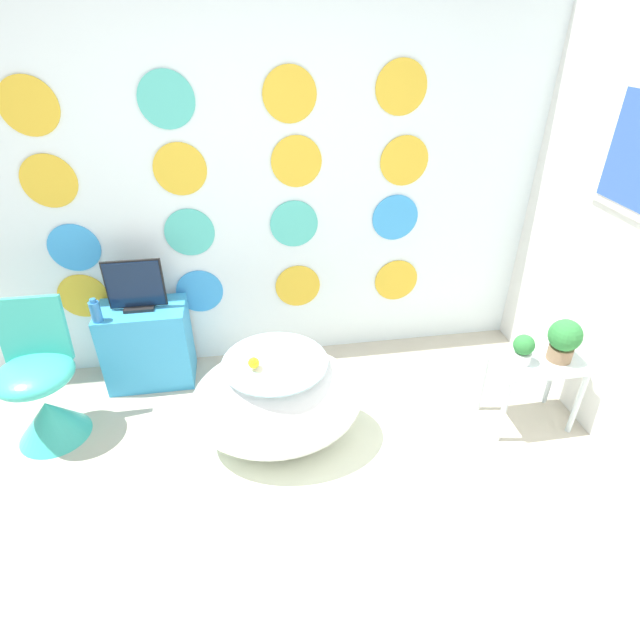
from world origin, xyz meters
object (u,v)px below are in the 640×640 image
(chair, at_px, (44,397))
(tv, at_px, (135,287))
(bathtub, at_px, (277,401))
(potted_plant_right, at_px, (564,339))
(potted_plant_left, at_px, (523,349))
(vase, at_px, (96,311))

(chair, bearing_deg, tv, 40.87)
(bathtub, height_order, chair, chair)
(bathtub, distance_m, potted_plant_right, 1.61)
(tv, relative_size, potted_plant_left, 1.99)
(bathtub, distance_m, chair, 1.32)
(bathtub, distance_m, vase, 1.21)
(potted_plant_left, relative_size, potted_plant_right, 0.69)
(chair, bearing_deg, potted_plant_right, -6.77)
(bathtub, relative_size, potted_plant_right, 3.77)
(tv, xyz_separation_m, potted_plant_left, (2.14, -0.78, -0.16))
(bathtub, bearing_deg, tv, 137.99)
(chair, distance_m, potted_plant_left, 2.68)
(tv, bearing_deg, potted_plant_right, -18.36)
(bathtub, xyz_separation_m, potted_plant_right, (1.58, -0.08, 0.30))
(chair, height_order, tv, tv)
(chair, distance_m, potted_plant_right, 2.91)
(bathtub, height_order, vase, vase)
(potted_plant_left, xyz_separation_m, potted_plant_right, (0.23, -0.01, 0.05))
(vase, bearing_deg, tv, 27.70)
(potted_plant_right, bearing_deg, chair, 173.23)
(bathtub, distance_m, tv, 1.12)
(bathtub, xyz_separation_m, vase, (-1.00, 0.59, 0.33))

